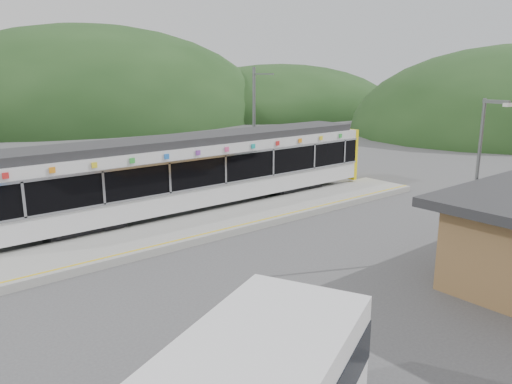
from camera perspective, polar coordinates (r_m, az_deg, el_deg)
ground at (r=19.61m, az=-0.14°, el=-6.46°), size 120.00×120.00×0.00m
hills at (r=27.31m, az=2.86°, el=-0.68°), size 146.00×149.00×26.00m
platform at (r=22.08m, az=-5.59°, el=-3.80°), size 26.00×3.20×0.30m
yellow_line at (r=21.01m, az=-3.61°, el=-4.22°), size 26.00×0.10×0.01m
train at (r=24.56m, az=-6.46°, el=2.57°), size 20.44×3.01×3.74m
catenary_mast_east at (r=29.64m, az=-0.18°, el=7.64°), size 0.18×1.80×7.00m
pallet_stack at (r=22.00m, az=26.28°, el=-5.26°), size 1.26×1.08×0.30m
lamp_post at (r=19.47m, az=24.36°, el=2.80°), size 0.37×1.05×5.83m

